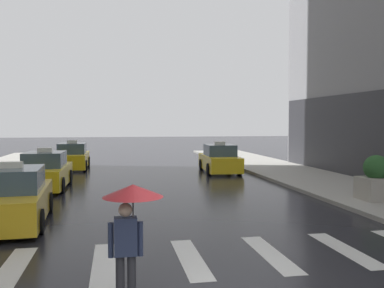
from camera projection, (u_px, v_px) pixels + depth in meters
name	position (u px, v px, depth m)	size (l,w,h in m)	color
crosswalk_markings	(190.00, 258.00, 9.16)	(11.30, 2.80, 0.01)	silver
taxi_lead	(13.00, 199.00, 12.19)	(2.12, 4.62, 1.80)	gold
taxi_second	(45.00, 172.00, 18.73)	(1.99, 4.57, 1.80)	yellow
taxi_third	(220.00, 160.00, 24.93)	(2.08, 4.61, 1.80)	yellow
taxi_fourth	(72.00, 157.00, 26.61)	(1.94, 4.55, 1.80)	yellow
pedestrian_with_umbrella	(130.00, 211.00, 6.72)	(0.96, 0.96, 1.94)	#333338
planter_near_corner	(376.00, 180.00, 15.25)	(1.10, 1.10, 1.60)	#A8A399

